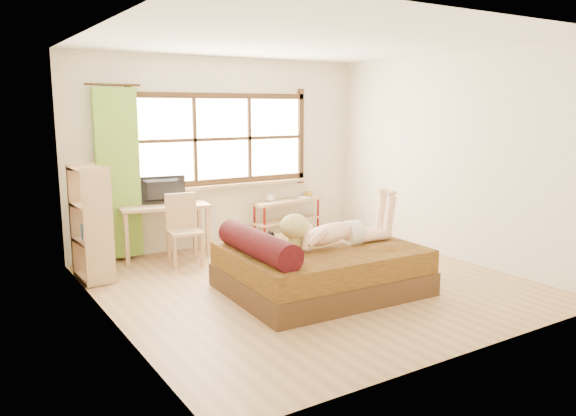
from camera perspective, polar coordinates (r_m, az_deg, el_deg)
floor at (r=6.55m, az=2.22°, el=-7.59°), size 4.50×4.50×0.00m
ceiling at (r=6.28m, az=2.40°, el=16.59°), size 4.50×4.50×0.00m
wall_back at (r=8.22m, az=-6.68°, el=5.59°), size 4.50×0.00×4.50m
wall_front at (r=4.62m, az=18.38°, el=1.56°), size 4.50×0.00×4.50m
wall_left at (r=5.33m, az=-18.04°, el=2.68°), size 0.00×4.50×4.50m
wall_right at (r=7.77m, az=16.15°, el=5.00°), size 0.00×4.50×4.50m
window at (r=8.18m, az=-6.61°, el=6.69°), size 2.80×0.16×1.46m
curtain at (r=7.58m, az=-16.88°, el=3.32°), size 0.55×0.10×2.20m
bed at (r=6.20m, az=3.00°, el=-6.01°), size 2.07×1.68×0.76m
woman at (r=6.15m, az=4.84°, el=-1.08°), size 1.42×0.46×0.60m
kitten at (r=5.84m, az=-2.91°, el=-3.47°), size 0.31×0.13×0.24m
desk at (r=7.64m, az=-12.46°, el=-0.39°), size 1.22×0.70×0.72m
monitor at (r=7.65m, az=-12.67°, el=1.74°), size 0.65×0.18×0.37m
chair at (r=7.37m, az=-10.62°, el=-1.69°), size 0.46×0.46×0.91m
pipe_shelf at (r=8.67m, az=-0.02°, el=-0.18°), size 1.23×0.48×0.68m
cup at (r=8.47m, az=-1.80°, el=1.01°), size 0.15×0.15×0.10m
book at (r=8.74m, az=1.03°, el=1.02°), size 0.21×0.27×0.02m
bookshelf at (r=6.86m, az=-19.38°, el=-1.48°), size 0.37×0.60×1.34m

